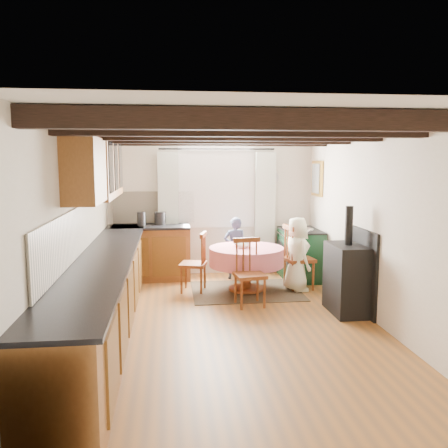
{
  "coord_description": "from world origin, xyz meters",
  "views": [
    {
      "loc": [
        -0.74,
        -5.51,
        2.01
      ],
      "look_at": [
        0.0,
        0.8,
        1.15
      ],
      "focal_mm": 37.87,
      "sensor_mm": 36.0,
      "label": 1
    }
  ],
  "objects": [
    {
      "name": "floor",
      "position": [
        0.0,
        0.0,
        0.0
      ],
      "size": [
        3.6,
        5.5,
        0.0
      ],
      "primitive_type": "cube",
      "color": "#9F632A",
      "rests_on": "ground"
    },
    {
      "name": "ceiling",
      "position": [
        0.0,
        0.0,
        2.4
      ],
      "size": [
        3.6,
        5.5,
        0.0
      ],
      "primitive_type": "cube",
      "color": "white",
      "rests_on": "ground"
    },
    {
      "name": "wall_back",
      "position": [
        0.0,
        2.75,
        1.2
      ],
      "size": [
        3.6,
        0.0,
        2.4
      ],
      "primitive_type": "cube",
      "color": "silver",
      "rests_on": "ground"
    },
    {
      "name": "wall_front",
      "position": [
        0.0,
        -2.75,
        1.2
      ],
      "size": [
        3.6,
        0.0,
        2.4
      ],
      "primitive_type": "cube",
      "color": "silver",
      "rests_on": "ground"
    },
    {
      "name": "wall_left",
      "position": [
        -1.8,
        0.0,
        1.2
      ],
      "size": [
        0.0,
        5.5,
        2.4
      ],
      "primitive_type": "cube",
      "color": "silver",
      "rests_on": "ground"
    },
    {
      "name": "wall_right",
      "position": [
        1.8,
        0.0,
        1.2
      ],
      "size": [
        0.0,
        5.5,
        2.4
      ],
      "primitive_type": "cube",
      "color": "silver",
      "rests_on": "ground"
    },
    {
      "name": "beam_a",
      "position": [
        0.0,
        -2.0,
        2.31
      ],
      "size": [
        3.6,
        0.16,
        0.16
      ],
      "primitive_type": "cube",
      "color": "black",
      "rests_on": "ceiling"
    },
    {
      "name": "beam_b",
      "position": [
        0.0,
        -1.0,
        2.31
      ],
      "size": [
        3.6,
        0.16,
        0.16
      ],
      "primitive_type": "cube",
      "color": "black",
      "rests_on": "ceiling"
    },
    {
      "name": "beam_c",
      "position": [
        0.0,
        0.0,
        2.31
      ],
      "size": [
        3.6,
        0.16,
        0.16
      ],
      "primitive_type": "cube",
      "color": "black",
      "rests_on": "ceiling"
    },
    {
      "name": "beam_d",
      "position": [
        0.0,
        1.0,
        2.31
      ],
      "size": [
        3.6,
        0.16,
        0.16
      ],
      "primitive_type": "cube",
      "color": "black",
      "rests_on": "ceiling"
    },
    {
      "name": "beam_e",
      "position": [
        0.0,
        2.0,
        2.31
      ],
      "size": [
        3.6,
        0.16,
        0.16
      ],
      "primitive_type": "cube",
      "color": "black",
      "rests_on": "ceiling"
    },
    {
      "name": "splash_left",
      "position": [
        -1.78,
        0.3,
        1.2
      ],
      "size": [
        0.02,
        4.5,
        0.55
      ],
      "primitive_type": "cube",
      "color": "beige",
      "rests_on": "wall_left"
    },
    {
      "name": "splash_back",
      "position": [
        -1.0,
        2.73,
        1.2
      ],
      "size": [
        1.4,
        0.02,
        0.55
      ],
      "primitive_type": "cube",
      "color": "beige",
      "rests_on": "wall_back"
    },
    {
      "name": "base_cabinet_left",
      "position": [
        -1.5,
        0.0,
        0.44
      ],
      "size": [
        0.6,
        5.3,
        0.88
      ],
      "primitive_type": "cube",
      "color": "brown",
      "rests_on": "floor"
    },
    {
      "name": "base_cabinet_back",
      "position": [
        -1.05,
        2.45,
        0.44
      ],
      "size": [
        1.3,
        0.6,
        0.88
      ],
      "primitive_type": "cube",
      "color": "brown",
      "rests_on": "floor"
    },
    {
      "name": "worktop_left",
      "position": [
        -1.48,
        0.0,
        0.9
      ],
      "size": [
        0.64,
        5.3,
        0.04
      ],
      "primitive_type": "cube",
      "color": "black",
      "rests_on": "base_cabinet_left"
    },
    {
      "name": "worktop_back",
      "position": [
        -1.05,
        2.43,
        0.9
      ],
      "size": [
        1.3,
        0.64,
        0.04
      ],
      "primitive_type": "cube",
      "color": "black",
      "rests_on": "base_cabinet_back"
    },
    {
      "name": "wall_cabinet_glass",
      "position": [
        -1.63,
        1.2,
        1.95
      ],
      "size": [
        0.34,
        1.8,
        0.9
      ],
      "primitive_type": "cube",
      "color": "brown",
      "rests_on": "wall_left"
    },
    {
      "name": "wall_cabinet_solid",
      "position": [
        -1.63,
        -0.3,
        1.9
      ],
      "size": [
        0.34,
        0.9,
        0.7
      ],
      "primitive_type": "cube",
      "color": "brown",
      "rests_on": "wall_left"
    },
    {
      "name": "window_frame",
      "position": [
        0.1,
        2.73,
        1.6
      ],
      "size": [
        1.34,
        0.03,
        1.54
      ],
      "primitive_type": "cube",
      "color": "white",
      "rests_on": "wall_back"
    },
    {
      "name": "window_pane",
      "position": [
        0.1,
        2.74,
        1.6
      ],
      "size": [
        1.2,
        0.01,
        1.4
      ],
      "primitive_type": "cube",
      "color": "white",
      "rests_on": "wall_back"
    },
    {
      "name": "curtain_left",
      "position": [
        -0.75,
        2.65,
        1.1
      ],
      "size": [
        0.35,
        0.1,
        2.1
      ],
      "primitive_type": "cube",
      "color": "beige",
      "rests_on": "wall_back"
    },
    {
      "name": "curtain_right",
      "position": [
        0.95,
        2.65,
        1.1
      ],
      "size": [
        0.35,
        0.1,
        2.1
      ],
      "primitive_type": "cube",
      "color": "beige",
      "rests_on": "wall_back"
    },
    {
      "name": "curtain_rod",
      "position": [
        0.1,
        2.65,
        2.2
      ],
      "size": [
        2.0,
        0.03,
        0.03
      ],
      "primitive_type": "cylinder",
      "rotation": [
        0.0,
        1.57,
        0.0
      ],
      "color": "black",
      "rests_on": "wall_back"
    },
    {
      "name": "wall_picture",
      "position": [
        1.77,
        2.3,
        1.7
      ],
      "size": [
        0.04,
        0.5,
        0.6
      ],
      "primitive_type": "cube",
      "color": "gold",
      "rests_on": "wall_right"
    },
    {
      "name": "wall_plate",
      "position": [
        1.05,
        2.72,
        1.7
      ],
      "size": [
        0.3,
        0.02,
        0.3
      ],
      "primitive_type": "cylinder",
      "rotation": [
        1.57,
        0.0,
        0.0
      ],
      "color": "silver",
      "rests_on": "wall_back"
    },
    {
      "name": "rug",
      "position": [
        0.43,
        1.5,
        0.01
      ],
      "size": [
        1.66,
        1.29,
        0.01
      ],
      "primitive_type": "cube",
      "color": "#4C3F33",
      "rests_on": "floor"
    },
    {
      "name": "dining_table",
      "position": [
        0.43,
        1.5,
        0.34
      ],
      "size": [
        1.14,
        1.14,
        0.69
      ],
      "primitive_type": null,
      "color": "#E06C85",
      "rests_on": "floor"
    },
    {
      "name": "chair_near",
      "position": [
        0.36,
        0.77,
        0.47
      ],
      "size": [
        0.45,
        0.47,
        0.94
      ],
      "primitive_type": null,
      "rotation": [
        0.0,
        0.0,
        0.13
      ],
      "color": "brown",
      "rests_on": "floor"
    },
    {
      "name": "chair_left",
      "position": [
        -0.38,
        1.59,
        0.46
      ],
      "size": [
        0.5,
        0.49,
        0.93
      ],
      "primitive_type": null,
      "rotation": [
        0.0,
        0.0,
        -1.82
      ],
      "color": "brown",
      "rests_on": "floor"
    },
    {
      "name": "chair_right",
      "position": [
        1.28,
        1.57,
        0.51
      ],
      "size": [
        0.51,
        0.49,
        1.02
      ],
      "primitive_type": null,
      "rotation": [
        0.0,
        0.0,
        1.7
      ],
      "color": "brown",
      "rests_on": "floor"
    },
    {
      "name": "aga_range",
      "position": [
        1.47,
        2.17,
        0.43
      ],
      "size": [
        0.61,
        0.94,
        0.87
      ],
      "primitive_type": null,
      "color": "#133C22",
      "rests_on": "floor"
    },
    {
      "name": "cast_iron_stove",
      "position": [
        1.58,
        0.33,
        0.71
      ],
      "size": [
        0.43,
        0.71,
        1.42
      ],
      "primitive_type": null,
      "color": "black",
      "rests_on": "floor"
    },
    {
      "name": "child_far",
      "position": [
        0.36,
        2.29,
        0.53
      ],
      "size": [
        0.39,
        0.26,
        1.06
      ],
      "primitive_type": "imported",
      "rotation": [
        0.0,
        0.0,
        3.15
      ],
      "color": "#2E3650",
      "rests_on": "floor"
    },
    {
      "name": "child_right",
      "position": [
        1.21,
        1.45,
        0.57
      ],
      "size": [
        0.48,
        0.63,
        1.15
      ],
      "primitive_type": "imported",
      "rotation": [
        0.0,
        0.0,
        1.8
      ],
      "color": "white",
      "rests_on": "floor"
    },
    {
      "name": "bowl_a",
      "position": [
        0.35,
        1.65,
        0.72
      ],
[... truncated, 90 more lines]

